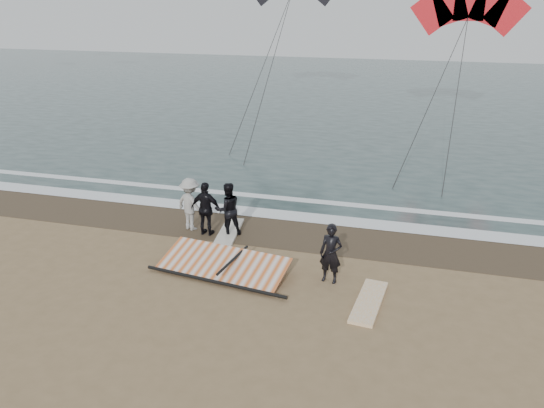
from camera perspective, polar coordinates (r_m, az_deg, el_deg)
The scene contains 11 objects.
ground at distance 14.52m, azimuth -1.25°, elevation -10.29°, with size 120.00×120.00×0.00m, color #8C704C.
sea at distance 45.62m, azimuth 10.64°, elevation 11.48°, with size 120.00×54.00×0.02m, color #233838.
wet_sand at distance 18.38m, azimuth 2.68°, elevation -3.12°, with size 120.00×2.80×0.01m, color #4C3D2B.
foam_near at distance 19.62m, azimuth 3.57°, elevation -1.42°, with size 120.00×0.90×0.01m, color white.
foam_far at distance 21.17m, azimuth 4.50°, elevation 0.31°, with size 120.00×0.45×0.01m, color white.
man_main at distance 15.08m, azimuth 6.34°, elevation -5.32°, with size 0.64×0.42×1.76m, color black.
board_white at distance 14.60m, azimuth 10.39°, elevation -10.30°, with size 0.64×2.27×0.09m, color white.
board_cream at distance 18.34m, azimuth -4.67°, elevation -3.08°, with size 0.63×2.35×0.10m, color silver.
trio_cluster at distance 18.20m, azimuth -7.07°, elevation -0.32°, with size 2.67×1.22×1.89m.
sail_rig at distance 15.97m, azimuth -5.29°, elevation -6.43°, with size 4.42×2.23×0.50m.
kite_red at distance 34.25m, azimuth 20.38°, elevation 18.71°, with size 7.32×6.59×14.51m.
Camera 1 is at (3.51, -11.84, 7.64)m, focal length 35.00 mm.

